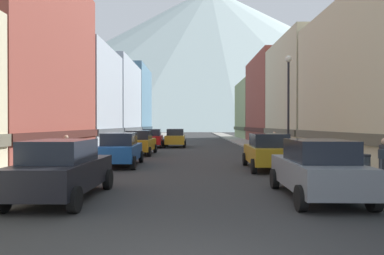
# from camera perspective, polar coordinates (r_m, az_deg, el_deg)

# --- Properties ---
(sidewalk_left) EXTENTS (2.50, 100.00, 0.15)m
(sidewalk_left) POSITION_cam_1_polar(r_m,az_deg,el_deg) (40.61, -9.19, -2.54)
(sidewalk_left) COLOR gray
(sidewalk_left) RESTS_ON ground
(sidewalk_right) EXTENTS (2.50, 100.00, 0.15)m
(sidewalk_right) POSITION_cam_1_polar(r_m,az_deg,el_deg) (40.60, 8.54, -2.54)
(sidewalk_right) COLOR gray
(sidewalk_right) RESTS_ON ground
(storefront_left_2) EXTENTS (10.20, 10.50, 9.38)m
(storefront_left_2) POSITION_cam_1_polar(r_m,az_deg,el_deg) (35.89, -20.70, 4.14)
(storefront_left_2) COLOR #99A5B2
(storefront_left_2) RESTS_ON ground
(storefront_left_3) EXTENTS (6.41, 13.81, 10.30)m
(storefront_left_3) POSITION_cam_1_polar(r_m,az_deg,el_deg) (47.58, -13.17, 3.80)
(storefront_left_3) COLOR #99A5B2
(storefront_left_3) RESTS_ON ground
(storefront_left_4) EXTENTS (8.10, 13.22, 11.81)m
(storefront_left_4) POSITION_cam_1_polar(r_m,az_deg,el_deg) (61.39, -11.03, 3.76)
(storefront_left_4) COLOR slate
(storefront_left_4) RESTS_ON ground
(storefront_right_2) EXTENTS (8.53, 10.87, 9.56)m
(storefront_right_2) POSITION_cam_1_polar(r_m,az_deg,el_deg) (33.14, 20.24, 4.60)
(storefront_right_2) COLOR beige
(storefront_right_2) RESTS_ON ground
(storefront_right_3) EXTENTS (8.24, 13.27, 10.34)m
(storefront_right_3) POSITION_cam_1_polar(r_m,az_deg,el_deg) (44.76, 14.56, 4.04)
(storefront_right_3) COLOR brown
(storefront_right_3) RESTS_ON ground
(storefront_right_4) EXTENTS (9.13, 12.45, 8.89)m
(storefront_right_4) POSITION_cam_1_polar(r_m,az_deg,el_deg) (57.56, 11.65, 2.54)
(storefront_right_4) COLOR #8C9966
(storefront_right_4) RESTS_ON ground
(car_left_0) EXTENTS (2.13, 4.43, 1.78)m
(car_left_0) POSITION_cam_1_polar(r_m,az_deg,el_deg) (11.34, -20.21, -6.29)
(car_left_0) COLOR black
(car_left_0) RESTS_ON ground
(car_left_1) EXTENTS (2.16, 4.45, 1.78)m
(car_left_1) POSITION_cam_1_polar(r_m,az_deg,el_deg) (19.50, -11.65, -3.43)
(car_left_1) COLOR #19478C
(car_left_1) RESTS_ON ground
(car_left_2) EXTENTS (2.16, 4.44, 1.78)m
(car_left_2) POSITION_cam_1_polar(r_m,az_deg,el_deg) (26.62, -8.58, -2.37)
(car_left_2) COLOR #B28419
(car_left_2) RESTS_ON ground
(car_left_3) EXTENTS (2.19, 4.46, 1.78)m
(car_left_3) POSITION_cam_1_polar(r_m,az_deg,el_deg) (34.86, -6.60, -1.69)
(car_left_3) COLOR #9E1111
(car_left_3) RESTS_ON ground
(car_right_0) EXTENTS (2.16, 4.45, 1.78)m
(car_right_0) POSITION_cam_1_polar(r_m,az_deg,el_deg) (11.43, 19.04, -6.23)
(car_right_0) COLOR slate
(car_right_0) RESTS_ON ground
(car_right_1) EXTENTS (2.17, 4.45, 1.78)m
(car_right_1) POSITION_cam_1_polar(r_m,az_deg,el_deg) (18.13, 11.71, -3.72)
(car_right_1) COLOR #B28419
(car_right_1) RESTS_ON ground
(car_driving_0) EXTENTS (2.06, 4.40, 1.78)m
(car_driving_0) POSITION_cam_1_polar(r_m,az_deg,el_deg) (35.36, -2.93, -1.65)
(car_driving_0) COLOR #B28419
(car_driving_0) RESTS_ON ground
(parking_meter_near) EXTENTS (0.14, 0.10, 1.33)m
(parking_meter_near) POSITION_cam_1_polar(r_m,az_deg,el_deg) (12.25, 27.62, -5.27)
(parking_meter_near) COLOR #595960
(parking_meter_near) RESTS_ON sidewalk_right
(trash_bin_right) EXTENTS (0.59, 0.59, 0.98)m
(trash_bin_right) POSITION_cam_1_polar(r_m,az_deg,el_deg) (14.73, 25.22, -5.74)
(trash_bin_right) COLOR #4C5156
(trash_bin_right) RESTS_ON sidewalk_right
(potted_plant_0) EXTENTS (0.51, 0.51, 0.77)m
(potted_plant_0) POSITION_cam_1_polar(r_m,az_deg,el_deg) (24.11, 16.54, -3.62)
(potted_plant_0) COLOR #4C4C51
(potted_plant_0) RESTS_ON sidewalk_right
(pedestrian_0) EXTENTS (0.36, 0.36, 1.53)m
(pedestrian_0) POSITION_cam_1_polar(r_m,az_deg,el_deg) (27.66, 12.71, -2.37)
(pedestrian_0) COLOR navy
(pedestrian_0) RESTS_ON sidewalk_right
(pedestrian_1) EXTENTS (0.36, 0.36, 1.55)m
(pedestrian_1) POSITION_cam_1_polar(r_m,az_deg,el_deg) (18.98, -19.67, -3.68)
(pedestrian_1) COLOR #333338
(pedestrian_1) RESTS_ON sidewalk_left
(pedestrian_2) EXTENTS (0.36, 0.36, 1.65)m
(pedestrian_2) POSITION_cam_1_polar(r_m,az_deg,el_deg) (13.11, 28.12, -5.34)
(pedestrian_2) COLOR #333338
(pedestrian_2) RESTS_ON sidewalk_right
(streetlamp_right) EXTENTS (0.36, 0.36, 5.86)m
(streetlamp_right) POSITION_cam_1_polar(r_m,az_deg,el_deg) (20.45, 14.84, 5.40)
(streetlamp_right) COLOR black
(streetlamp_right) RESTS_ON sidewalk_right
(mountain_backdrop) EXTENTS (329.45, 329.45, 103.20)m
(mountain_backdrop) POSITION_cam_1_polar(r_m,az_deg,el_deg) (269.96, 2.65, 11.05)
(mountain_backdrop) COLOR silver
(mountain_backdrop) RESTS_ON ground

